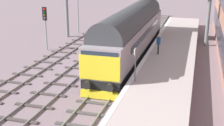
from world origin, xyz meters
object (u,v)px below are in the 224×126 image
platform_number_sign (135,60)px  waiting_passenger (158,42)px  signal_post_mid (45,22)px  signal_post_far (78,6)px  diesel_locomotive (132,31)px

platform_number_sign → waiting_passenger: 6.77m
signal_post_mid → signal_post_far: signal_post_far is taller
signal_post_mid → waiting_passenger: signal_post_mid is taller
diesel_locomotive → waiting_passenger: diesel_locomotive is taller
diesel_locomotive → signal_post_mid: bearing=177.8°
signal_post_far → waiting_passenger: 15.23m
signal_post_mid → signal_post_far: (-0.00, 8.37, 0.51)m
diesel_locomotive → signal_post_mid: 8.64m
waiting_passenger → diesel_locomotive: bearing=48.9°
platform_number_sign → waiting_passenger: size_ratio=1.31×
signal_post_mid → diesel_locomotive: bearing=-2.2°
signal_post_far → waiting_passenger: bearing=-42.4°
signal_post_mid → waiting_passenger: 11.40m
diesel_locomotive → waiting_passenger: size_ratio=11.53×
signal_post_mid → platform_number_sign: signal_post_mid is taller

